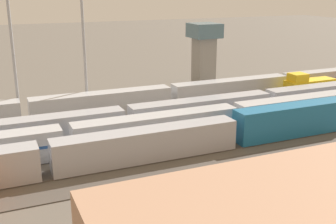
# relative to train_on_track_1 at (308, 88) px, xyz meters

# --- Properties ---
(ground_plane) EXTENTS (400.00, 400.00, 0.00)m
(ground_plane) POSITION_rel_train_on_track_1_xyz_m (35.07, 7.50, -2.16)
(ground_plane) COLOR #60594F
(track_bed_0) EXTENTS (140.00, 2.80, 0.12)m
(track_bed_0) POSITION_rel_train_on_track_1_xyz_m (35.07, -5.00, -2.10)
(track_bed_0) COLOR #4C443D
(track_bed_0) RESTS_ON ground_plane
(track_bed_1) EXTENTS (140.00, 2.80, 0.12)m
(track_bed_1) POSITION_rel_train_on_track_1_xyz_m (35.07, -0.00, -2.10)
(track_bed_1) COLOR #4C443D
(track_bed_1) RESTS_ON ground_plane
(track_bed_2) EXTENTS (140.00, 2.80, 0.12)m
(track_bed_2) POSITION_rel_train_on_track_1_xyz_m (35.07, 5.00, -2.10)
(track_bed_2) COLOR #3D3833
(track_bed_2) RESTS_ON ground_plane
(track_bed_3) EXTENTS (140.00, 2.80, 0.12)m
(track_bed_3) POSITION_rel_train_on_track_1_xyz_m (35.07, 10.00, -2.10)
(track_bed_3) COLOR #3D3833
(track_bed_3) RESTS_ON ground_plane
(track_bed_4) EXTENTS (140.00, 2.80, 0.12)m
(track_bed_4) POSITION_rel_train_on_track_1_xyz_m (35.07, 15.00, -2.10)
(track_bed_4) COLOR #4C443D
(track_bed_4) RESTS_ON ground_plane
(track_bed_5) EXTENTS (140.00, 2.80, 0.12)m
(track_bed_5) POSITION_rel_train_on_track_1_xyz_m (35.07, 20.00, -2.10)
(track_bed_5) COLOR #4C443D
(track_bed_5) RESTS_ON ground_plane
(train_on_track_1) EXTENTS (10.00, 3.00, 5.00)m
(train_on_track_1) POSITION_rel_train_on_track_1_xyz_m (0.00, 0.00, 0.00)
(train_on_track_1) COLOR gold
(train_on_track_1) RESTS_ON ground_plane
(train_on_track_3) EXTENTS (119.80, 3.06, 3.80)m
(train_on_track_3) POSITION_rel_train_on_track_1_xyz_m (34.37, 10.00, -0.15)
(train_on_track_3) COLOR #B7BABF
(train_on_track_3) RESTS_ON ground_plane
(train_on_track_0) EXTENTS (119.80, 3.00, 3.80)m
(train_on_track_0) POSITION_rel_train_on_track_1_xyz_m (37.93, -5.00, -0.14)
(train_on_track_0) COLOR #B7BABF
(train_on_track_0) RESTS_ON ground_plane
(train_on_track_4) EXTENTS (90.60, 3.00, 4.40)m
(train_on_track_4) POSITION_rel_train_on_track_1_xyz_m (51.22, 15.00, -0.07)
(train_on_track_4) COLOR #1E6B9E
(train_on_track_4) RESTS_ON ground_plane
(train_on_track_2) EXTENTS (139.00, 3.00, 4.40)m
(train_on_track_2) POSITION_rel_train_on_track_1_xyz_m (38.51, 5.00, -0.09)
(train_on_track_2) COLOR maroon
(train_on_track_2) RESTS_ON ground_plane
(light_mast_2) EXTENTS (2.80, 0.70, 24.89)m
(light_mast_2) POSITION_rel_train_on_track_1_xyz_m (39.97, -7.12, 13.90)
(light_mast_2) COLOR #9EA0A5
(light_mast_2) RESTS_ON ground_plane
(control_tower) EXTENTS (6.00, 6.00, 12.86)m
(control_tower) POSITION_rel_train_on_track_1_xyz_m (11.43, -20.05, 5.38)
(control_tower) COLOR gray
(control_tower) RESTS_ON ground_plane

